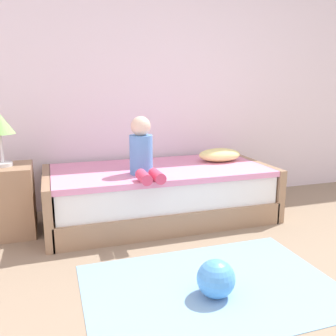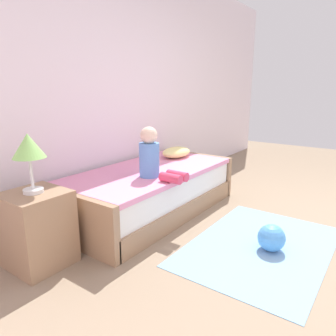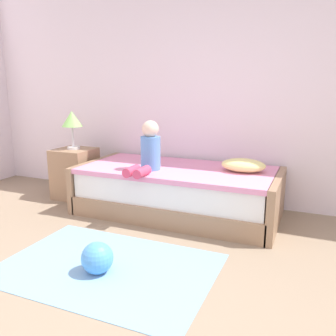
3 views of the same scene
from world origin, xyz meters
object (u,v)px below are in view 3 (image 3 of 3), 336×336
Objects in this scene: bed at (177,191)px; table_lamp at (72,121)px; nightstand at (75,173)px; toy_ball at (97,258)px; child_figure at (148,151)px; pillow at (243,165)px.

table_lamp is at bearing 178.53° from bed.
nightstand is 0.64m from table_lamp.
toy_ball is at bearing -48.17° from table_lamp.
table_lamp is 1.92× the size of toy_ball.
toy_ball is (1.28, -1.43, -0.82)m from table_lamp.
table_lamp is at bearing 131.83° from toy_ball.
bed is 3.52× the size of nightstand.
toy_ball is (0.15, -1.17, -0.59)m from child_figure.
pillow is (2.02, 0.07, 0.26)m from nightstand.
child_figure is at bearing -134.23° from bed.
nightstand is at bearing 178.53° from bed.
nightstand reaches higher than bed.
table_lamp is 2.05m from pillow.
table_lamp is (-1.35, 0.03, 0.69)m from bed.
table_lamp is at bearing 166.87° from child_figure.
child_figure is (-0.22, -0.23, 0.46)m from bed.
nightstand is at bearing 0.00° from table_lamp.
child_figure is 2.17× the size of toy_ball.
bed is 4.80× the size of pillow.
table_lamp is at bearing -178.14° from pillow.
nightstand is 1.18× the size of child_figure.
toy_ball is (1.28, -1.43, -0.18)m from nightstand.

